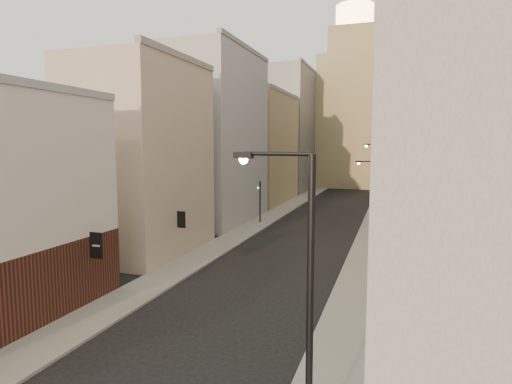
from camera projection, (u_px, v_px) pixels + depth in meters
name	position (u px, v px, depth m)	size (l,w,h in m)	color
sidewalk_left	(287.00, 207.00, 62.80)	(3.00, 140.00, 0.15)	gray
sidewalk_right	(379.00, 212.00, 58.78)	(3.00, 140.00, 0.15)	gray
left_bldg_beige	(142.00, 159.00, 36.24)	(8.00, 12.00, 16.00)	tan
left_bldg_grey	(217.00, 138.00, 51.13)	(8.00, 16.00, 20.00)	gray
left_bldg_tan	(261.00, 149.00, 68.30)	(8.00, 18.00, 17.00)	#96865A
left_bldg_wingrid	(291.00, 131.00, 86.81)	(8.00, 20.00, 24.00)	gray
right_bldg_grey	(496.00, 178.00, 15.59)	(8.00, 16.00, 16.00)	gray
right_bldg_beige	(445.00, 134.00, 32.38)	(8.00, 16.00, 20.00)	tan
right_bldg_wingrid	(428.00, 113.00, 50.94)	(8.00, 20.00, 26.00)	gray
highrise	(457.00, 50.00, 74.15)	(21.00, 23.00, 51.20)	gray
clock_tower	(352.00, 107.00, 94.13)	(14.00, 14.00, 44.90)	#96865A
white_tower	(407.00, 93.00, 77.40)	(8.00, 8.00, 41.50)	silver
streetlamp_near	(302.00, 295.00, 11.61)	(2.37, 0.46, 9.03)	black
streetlamp_mid	(375.00, 202.00, 35.26)	(1.99, 0.85, 7.90)	black
streetlamp_far	(382.00, 180.00, 47.66)	(2.45, 0.53, 9.36)	black
traffic_light_left	(260.00, 193.00, 50.02)	(0.61, 0.56, 5.00)	black
traffic_light_right	(379.00, 196.00, 45.86)	(0.60, 0.55, 5.00)	black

